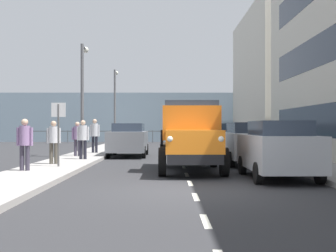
# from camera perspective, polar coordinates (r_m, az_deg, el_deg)

# --- Properties ---
(ground_plane) EXTENTS (80.00, 80.00, 0.00)m
(ground_plane) POSITION_cam_1_polar(r_m,az_deg,el_deg) (21.40, 1.59, -4.24)
(ground_plane) COLOR #2D2D30
(sidewalk_left) EXTENTS (2.21, 42.47, 0.15)m
(sidewalk_left) POSITION_cam_1_polar(r_m,az_deg,el_deg) (22.04, 13.93, -3.92)
(sidewalk_left) COLOR #9E9993
(sidewalk_left) RESTS_ON ground_plane
(sidewalk_right) EXTENTS (2.21, 42.47, 0.15)m
(sidewalk_right) POSITION_cam_1_polar(r_m,az_deg,el_deg) (21.77, -10.91, -3.97)
(sidewalk_right) COLOR #9E9993
(sidewalk_right) RESTS_ON ground_plane
(road_centreline_markings) EXTENTS (0.12, 37.65, 0.01)m
(road_centreline_markings) POSITION_cam_1_polar(r_m,az_deg,el_deg) (20.24, 1.69, -4.47)
(road_centreline_markings) COLOR silver
(road_centreline_markings) RESTS_ON ground_plane
(building_far_block) EXTENTS (7.55, 14.27, 10.84)m
(building_far_block) POSITION_cam_1_polar(r_m,az_deg,el_deg) (38.00, 15.57, 5.76)
(building_far_block) COLOR beige
(building_far_block) RESTS_ON ground_plane
(sea_horizon) EXTENTS (80.00, 0.80, 5.00)m
(sea_horizon) POSITION_cam_1_polar(r_m,az_deg,el_deg) (45.58, 0.69, 1.11)
(sea_horizon) COLOR gray
(sea_horizon) RESTS_ON ground_plane
(seawall_railing) EXTENTS (28.08, 0.08, 1.20)m
(seawall_railing) POSITION_cam_1_polar(r_m,az_deg,el_deg) (41.98, 0.76, -0.95)
(seawall_railing) COLOR #4C5156
(seawall_railing) RESTS_ON ground_plane
(truck_vintage_orange) EXTENTS (2.17, 5.64, 2.43)m
(truck_vintage_orange) POSITION_cam_1_polar(r_m,az_deg,el_deg) (15.23, 2.96, -1.49)
(truck_vintage_orange) COLOR black
(truck_vintage_orange) RESTS_ON ground_plane
(car_silver_kerbside_near) EXTENTS (1.85, 4.04, 1.72)m
(car_silver_kerbside_near) POSITION_cam_1_polar(r_m,az_deg,el_deg) (13.63, 13.84, -2.85)
(car_silver_kerbside_near) COLOR #B7BABF
(car_silver_kerbside_near) RESTS_ON ground_plane
(car_white_kerbside_1) EXTENTS (1.80, 4.40, 1.72)m
(car_white_kerbside_1) POSITION_cam_1_polar(r_m,az_deg,el_deg) (18.62, 10.05, -2.10)
(car_white_kerbside_1) COLOR white
(car_white_kerbside_1) RESTS_ON ground_plane
(car_teal_kerbside_2) EXTENTS (1.92, 4.49, 1.72)m
(car_teal_kerbside_2) POSITION_cam_1_polar(r_m,az_deg,el_deg) (24.81, 7.50, -1.59)
(car_teal_kerbside_2) COLOR #1E6670
(car_teal_kerbside_2) RESTS_ON ground_plane
(car_black_kerbside_3) EXTENTS (1.85, 4.36, 1.72)m
(car_black_kerbside_3) POSITION_cam_1_polar(r_m,az_deg,el_deg) (30.86, 6.00, -1.30)
(car_black_kerbside_3) COLOR black
(car_black_kerbside_3) RESTS_ON ground_plane
(car_grey_oppositeside_0) EXTENTS (1.93, 4.53, 1.72)m
(car_grey_oppositeside_0) POSITION_cam_1_polar(r_m,az_deg,el_deg) (23.34, -5.07, -1.69)
(car_grey_oppositeside_0) COLOR slate
(car_grey_oppositeside_0) RESTS_ON ground_plane
(pedestrian_with_bag) EXTENTS (0.53, 0.34, 1.65)m
(pedestrian_with_bag) POSITION_cam_1_polar(r_m,az_deg,el_deg) (14.98, -17.84, -1.74)
(pedestrian_with_bag) COLOR #383342
(pedestrian_with_bag) RESTS_ON sidewalk_right
(pedestrian_in_dark_coat) EXTENTS (0.53, 0.34, 1.62)m
(pedestrian_in_dark_coat) POSITION_cam_1_polar(r_m,az_deg,el_deg) (17.36, -14.40, -1.57)
(pedestrian_in_dark_coat) COLOR #4C473D
(pedestrian_in_dark_coat) RESTS_ON sidewalk_right
(pedestrian_couple_a) EXTENTS (0.53, 0.34, 1.68)m
(pedestrian_couple_a) POSITION_cam_1_polar(r_m,az_deg,el_deg) (19.63, -10.81, -1.29)
(pedestrian_couple_a) COLOR black
(pedestrian_couple_a) RESTS_ON sidewalk_right
(pedestrian_strolling) EXTENTS (0.53, 0.34, 1.63)m
(pedestrian_strolling) POSITION_cam_1_polar(r_m,az_deg,el_deg) (21.69, -11.51, -1.26)
(pedestrian_strolling) COLOR #383342
(pedestrian_strolling) RESTS_ON sidewalk_right
(pedestrian_couple_b) EXTENTS (0.53, 0.34, 1.81)m
(pedestrian_couple_b) POSITION_cam_1_polar(r_m,az_deg,el_deg) (24.34, -9.35, -0.86)
(pedestrian_couple_b) COLOR black
(pedestrian_couple_b) RESTS_ON sidewalk_right
(lamp_post_promenade) EXTENTS (0.32, 1.14, 5.56)m
(lamp_post_promenade) POSITION_cam_1_polar(r_m,az_deg,el_deg) (22.99, -10.82, 4.84)
(lamp_post_promenade) COLOR #59595B
(lamp_post_promenade) RESTS_ON sidewalk_right
(lamp_post_far) EXTENTS (0.32, 1.14, 5.77)m
(lamp_post_far) POSITION_cam_1_polar(r_m,az_deg,el_deg) (34.50, -6.77, 3.38)
(lamp_post_far) COLOR #59595B
(lamp_post_far) RESTS_ON sidewalk_right
(street_sign) EXTENTS (0.50, 0.07, 2.25)m
(street_sign) POSITION_cam_1_polar(r_m,az_deg,el_deg) (16.24, -13.82, 0.38)
(street_sign) COLOR #4C4C4C
(street_sign) RESTS_ON sidewalk_right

